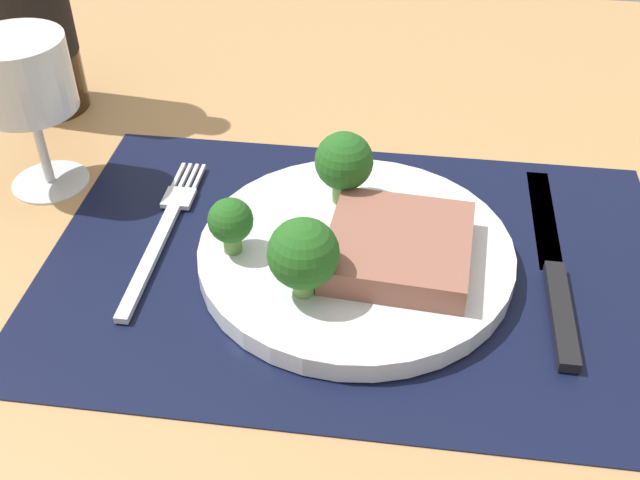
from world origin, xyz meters
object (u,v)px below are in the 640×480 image
Objects in this scene: plate at (356,254)px; wine_glass at (24,84)px; fork at (163,231)px; steak at (399,247)px; knife at (554,272)px.

plate is 1.76× the size of wine_glass.
fork is at bearing 174.65° from plate.
fork is at bearing 172.51° from steak.
wine_glass reaches higher than plate.
wine_glass is (-29.96, 8.19, 6.43)cm from steak.
plate is at bearing 162.49° from steak.
wine_glass is at bearing 164.97° from plate.
steak is (3.11, -0.98, 1.85)cm from plate.
plate is at bearing -5.59° from fork.
plate is 15.25cm from fork.
steak is 0.77× the size of wine_glass.
steak is at bearing -17.51° from plate.
fork is 15.75cm from wine_glass.
plate reaches higher than knife.
steak reaches higher than fork.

